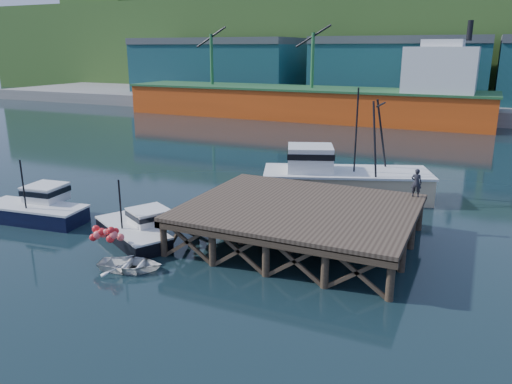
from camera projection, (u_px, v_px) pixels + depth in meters
The scene contains 12 objects.
ground at pixel (213, 228), 29.74m from camera, with size 300.00×300.00×0.00m, color black.
wharf at pixel (299, 210), 26.84m from camera, with size 12.00×10.00×2.62m.
far_quay at pixel (402, 101), 90.61m from camera, with size 160.00×40.00×2.00m, color gray.
warehouse_left at pixel (219, 68), 98.72m from camera, with size 32.00×16.00×9.00m, color #1A4755.
warehouse_mid at pixel (400, 72), 84.71m from camera, with size 28.00×16.00×9.00m, color #1A4755.
cargo_ship at pixel (321, 97), 74.14m from camera, with size 55.50×10.00×13.75m.
hillside at pixel (427, 45), 114.04m from camera, with size 220.00×50.00×22.00m, color #2D511E.
boat_navy at pixel (38, 208), 30.81m from camera, with size 6.68×3.88×4.04m.
boat_black at pixel (137, 229), 27.65m from camera, with size 6.12×5.24×3.59m.
trawler at pixel (343, 176), 35.35m from camera, with size 12.32×7.94×7.77m.
dinghy at pixel (130, 264), 23.92m from camera, with size 2.20×3.09×0.64m, color white.
dockworker at pixel (416, 183), 28.32m from camera, with size 0.60×0.39×1.64m, color black.
Camera 1 is at (14.00, -24.37, 10.29)m, focal length 35.00 mm.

